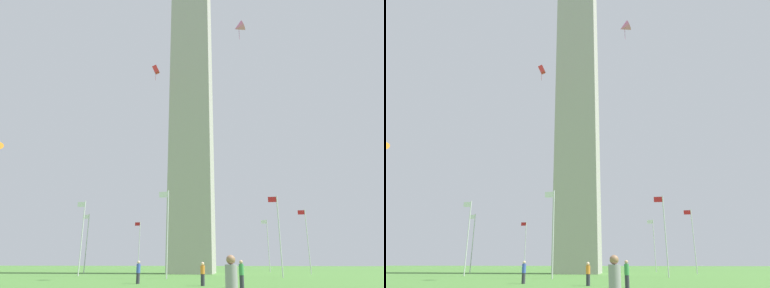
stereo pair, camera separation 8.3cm
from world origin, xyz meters
The scene contains 15 objects.
ground_plane centered at (0.00, 0.00, 0.00)m, with size 260.00×260.00×0.00m, color #477A33.
obelisk_monument centered at (0.00, 0.00, 30.74)m, with size 6.76×6.76×61.49m.
flagpole_n centered at (17.42, 0.00, 5.04)m, with size 1.12×0.14×9.28m.
flagpole_ne centered at (12.34, 12.28, 5.04)m, with size 1.12×0.14×9.28m.
flagpole_e centered at (0.05, 17.37, 5.04)m, with size 1.12×0.14×9.28m.
flagpole_se centered at (-12.23, 12.28, 5.04)m, with size 1.12×0.14×9.28m.
flagpole_s centered at (-17.32, 0.00, 5.04)m, with size 1.12×0.14×9.28m.
flagpole_sw centered at (-12.23, -12.28, 5.04)m, with size 1.12×0.14×9.28m.
flagpole_w centered at (0.05, -17.37, 5.04)m, with size 1.12×0.14×9.28m.
flagpole_nw centered at (12.34, -12.28, 5.04)m, with size 1.12×0.14×9.28m.
person_orange_shirt centered at (-5.17, 28.28, 0.81)m, with size 0.32×0.32×1.63m.
person_green_shirt centered at (-8.02, 30.23, 0.87)m, with size 0.32×0.32×1.75m.
person_blue_shirt centered at (0.26, 26.46, 0.86)m, with size 0.32×0.32×1.74m.
kite_pink_delta centered at (-8.77, 21.73, 26.93)m, with size 1.47×1.25×2.36m.
kite_red_box centered at (4.58, 8.15, 30.78)m, with size 1.17×0.74×2.66m.
Camera 2 is at (-8.60, 54.88, 1.59)m, focal length 32.27 mm.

